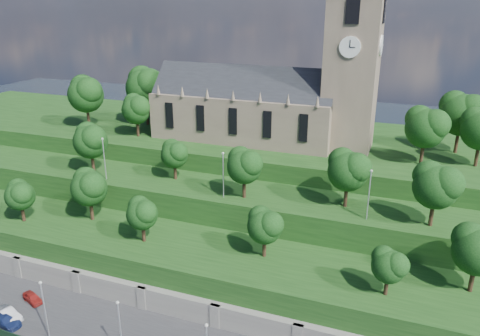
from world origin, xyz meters
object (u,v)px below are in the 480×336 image
at_px(car_left, 33,298).
at_px(car_right, 5,321).
at_px(church, 272,99).
at_px(car_middle, 8,314).

distance_m(car_left, car_right, 4.80).
xyz_separation_m(church, car_right, (-19.37, -43.48, -19.89)).
height_order(car_left, car_middle, car_middle).
bearing_deg(car_left, car_middle, -162.45).
bearing_deg(car_right, car_left, 9.78).
height_order(church, car_right, church).
bearing_deg(car_left, church, -6.28).
relative_size(church, car_middle, 9.23).
bearing_deg(car_middle, car_right, -138.44).
xyz_separation_m(car_middle, car_right, (0.56, -1.00, -0.06)).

